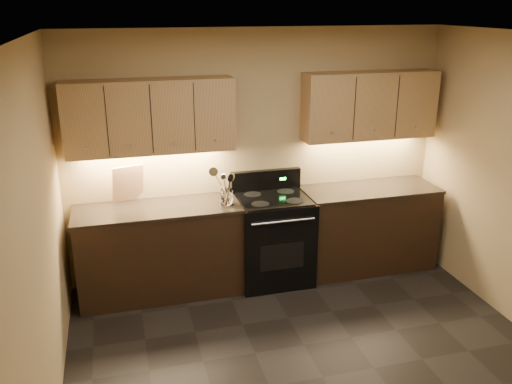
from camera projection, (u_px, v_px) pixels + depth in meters
floor at (323, 377)px, 4.31m from camera, size 4.00×4.00×0.00m
ceiling at (340, 39)px, 3.45m from camera, size 4.00×4.00×0.00m
wall_back at (258, 155)px, 5.71m from camera, size 4.00×0.04×2.60m
wall_left at (33, 259)px, 3.39m from camera, size 0.04×4.00×2.60m
counter_left at (160, 251)px, 5.44m from camera, size 1.62×0.62×0.93m
counter_right at (367, 228)px, 6.00m from camera, size 1.46×0.62×0.93m
stove at (273, 238)px, 5.71m from camera, size 0.76×0.68×1.14m
upper_cab_left at (150, 116)px, 5.14m from camera, size 1.60×0.30×0.70m
upper_cab_right at (370, 105)px, 5.69m from camera, size 1.44×0.30×0.70m
outlet_plate at (133, 182)px, 5.44m from camera, size 0.08×0.01×0.12m
utensil_crock at (227, 198)px, 5.35m from camera, size 0.16×0.16×0.15m
cutting_board at (128, 183)px, 5.38m from camera, size 0.33×0.19×0.39m
wooden_spoon at (225, 189)px, 5.29m from camera, size 0.16×0.12×0.30m
black_spoon at (226, 188)px, 5.34m from camera, size 0.11×0.10×0.31m
steel_spatula at (228, 187)px, 5.32m from camera, size 0.16×0.14×0.35m
steel_skimmer at (231, 185)px, 5.30m from camera, size 0.26×0.18×0.39m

